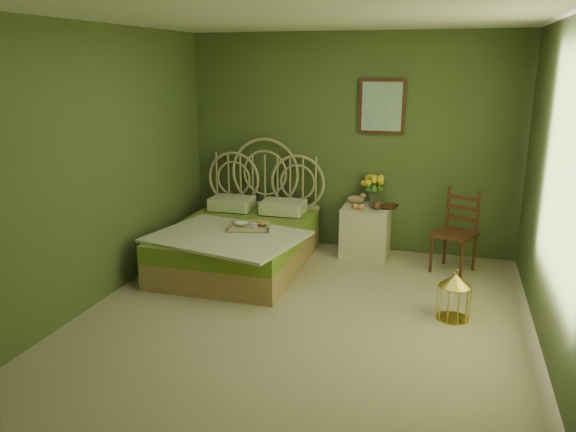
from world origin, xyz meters
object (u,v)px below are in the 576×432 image
(bed, at_px, (240,240))
(chair, at_px, (455,226))
(nightstand, at_px, (366,225))
(birdcage, at_px, (454,297))

(bed, height_order, chair, bed)
(bed, height_order, nightstand, bed)
(bed, distance_m, nightstand, 1.53)
(birdcage, bearing_deg, nightstand, 123.64)
(nightstand, xyz_separation_m, chair, (1.01, -0.23, 0.14))
(birdcage, bearing_deg, chair, 90.84)
(bed, bearing_deg, birdcage, -18.44)
(chair, relative_size, birdcage, 2.11)
(nightstand, xyz_separation_m, birdcage, (1.03, -1.55, -0.15))
(bed, relative_size, nightstand, 2.08)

